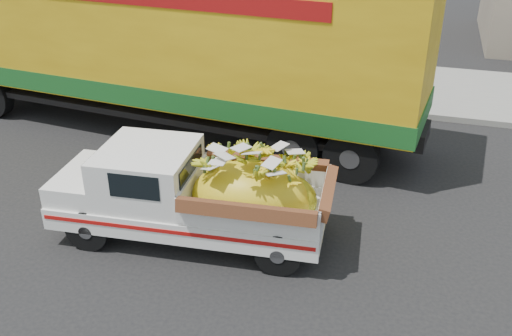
% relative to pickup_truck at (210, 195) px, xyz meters
% --- Properties ---
extents(ground, '(100.00, 100.00, 0.00)m').
position_rel_pickup_truck_xyz_m(ground, '(-1.97, -0.00, -0.84)').
color(ground, black).
rests_on(ground, ground).
extents(curb, '(60.00, 0.25, 0.15)m').
position_rel_pickup_truck_xyz_m(curb, '(-1.97, 6.60, -0.77)').
color(curb, gray).
rests_on(curb, ground).
extents(sidewalk, '(60.00, 4.00, 0.14)m').
position_rel_pickup_truck_xyz_m(sidewalk, '(-1.97, 8.70, -0.77)').
color(sidewalk, gray).
rests_on(sidewalk, ground).
extents(pickup_truck, '(4.60, 2.00, 1.57)m').
position_rel_pickup_truck_xyz_m(pickup_truck, '(0.00, 0.00, 0.00)').
color(pickup_truck, black).
rests_on(pickup_truck, ground).
extents(semi_trailer, '(12.04, 3.65, 3.80)m').
position_rel_pickup_truck_xyz_m(semi_trailer, '(-2.62, 4.15, 1.28)').
color(semi_trailer, black).
rests_on(semi_trailer, ground).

